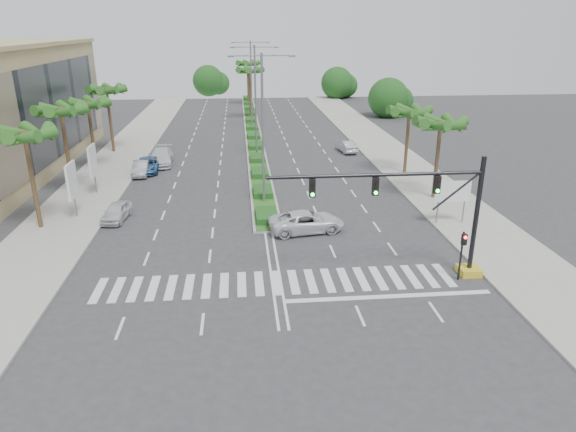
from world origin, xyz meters
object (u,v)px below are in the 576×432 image
(car_parked_c, at_px, (148,165))
(car_parked_a, at_px, (116,212))
(car_parked_b, at_px, (141,168))
(car_right, at_px, (347,146))
(car_parked_d, at_px, (161,157))
(car_crossing, at_px, (307,222))

(car_parked_c, bearing_deg, car_parked_a, -90.64)
(car_parked_b, distance_m, car_right, 23.55)
(car_parked_a, height_order, car_parked_d, car_parked_d)
(car_parked_c, relative_size, car_crossing, 0.93)
(car_parked_d, height_order, car_right, car_parked_d)
(car_crossing, bearing_deg, car_right, -26.32)
(car_parked_b, distance_m, car_crossing, 21.71)
(car_parked_b, bearing_deg, car_crossing, -51.46)
(car_parked_a, xyz_separation_m, car_parked_b, (-0.30, 12.60, 0.02))
(car_parked_c, distance_m, car_right, 22.73)
(car_parked_c, height_order, car_crossing, car_crossing)
(car_parked_b, relative_size, car_right, 0.99)
(car_parked_a, distance_m, car_parked_b, 12.61)
(car_parked_c, bearing_deg, car_parked_b, -111.66)
(car_parked_b, distance_m, car_parked_c, 1.28)
(car_parked_a, relative_size, car_parked_b, 0.93)
(car_parked_b, distance_m, car_parked_d, 4.25)
(car_parked_b, bearing_deg, car_parked_a, -91.59)
(car_parked_a, bearing_deg, car_right, 49.52)
(car_parked_d, bearing_deg, car_parked_a, -96.61)
(car_crossing, height_order, car_right, car_crossing)
(car_crossing, bearing_deg, car_parked_a, 67.16)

